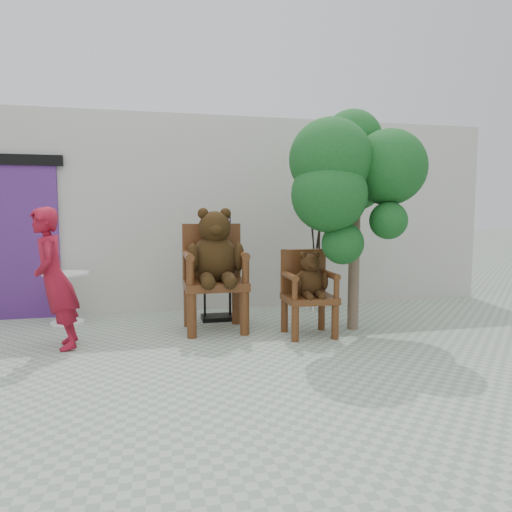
{
  "coord_description": "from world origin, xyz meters",
  "views": [
    {
      "loc": [
        -1.08,
        -4.45,
        1.52
      ],
      "look_at": [
        0.24,
        1.35,
        0.95
      ],
      "focal_mm": 32.0,
      "sensor_mm": 36.0,
      "label": 1
    }
  ],
  "objects_px": {
    "chair_small": "(308,284)",
    "tree": "(354,172)",
    "cafe_table": "(66,292)",
    "display_stand": "(217,279)",
    "stool_bucket": "(316,269)",
    "person": "(55,279)",
    "chair_big": "(215,260)"
  },
  "relations": [
    {
      "from": "chair_small",
      "to": "chair_big",
      "type": "bearing_deg",
      "value": 156.27
    },
    {
      "from": "chair_small",
      "to": "person",
      "type": "relative_size",
      "value": 0.67
    },
    {
      "from": "chair_small",
      "to": "tree",
      "type": "relative_size",
      "value": 0.37
    },
    {
      "from": "display_stand",
      "to": "tree",
      "type": "distance_m",
      "value": 2.36
    },
    {
      "from": "chair_big",
      "to": "stool_bucket",
      "type": "distance_m",
      "value": 1.93
    },
    {
      "from": "chair_small",
      "to": "display_stand",
      "type": "height_order",
      "value": "display_stand"
    },
    {
      "from": "tree",
      "to": "cafe_table",
      "type": "bearing_deg",
      "value": 160.94
    },
    {
      "from": "chair_big",
      "to": "display_stand",
      "type": "distance_m",
      "value": 0.65
    },
    {
      "from": "chair_small",
      "to": "stool_bucket",
      "type": "height_order",
      "value": "stool_bucket"
    },
    {
      "from": "display_stand",
      "to": "cafe_table",
      "type": "bearing_deg",
      "value": 173.58
    },
    {
      "from": "chair_big",
      "to": "chair_small",
      "type": "xyz_separation_m",
      "value": [
        1.1,
        -0.48,
        -0.28
      ]
    },
    {
      "from": "stool_bucket",
      "to": "person",
      "type": "bearing_deg",
      "value": -159.58
    },
    {
      "from": "cafe_table",
      "to": "stool_bucket",
      "type": "relative_size",
      "value": 0.48
    },
    {
      "from": "display_stand",
      "to": "tree",
      "type": "xyz_separation_m",
      "value": [
        1.57,
        -1.01,
        1.44
      ]
    },
    {
      "from": "person",
      "to": "stool_bucket",
      "type": "distance_m",
      "value": 3.77
    },
    {
      "from": "chair_small",
      "to": "tree",
      "type": "height_order",
      "value": "tree"
    },
    {
      "from": "chair_small",
      "to": "display_stand",
      "type": "bearing_deg",
      "value": 133.75
    },
    {
      "from": "chair_big",
      "to": "chair_small",
      "type": "height_order",
      "value": "chair_big"
    },
    {
      "from": "stool_bucket",
      "to": "tree",
      "type": "xyz_separation_m",
      "value": [
        -0.02,
        -1.34,
        1.38
      ]
    },
    {
      "from": "person",
      "to": "stool_bucket",
      "type": "relative_size",
      "value": 1.08
    },
    {
      "from": "cafe_table",
      "to": "tree",
      "type": "height_order",
      "value": "tree"
    },
    {
      "from": "chair_small",
      "to": "display_stand",
      "type": "relative_size",
      "value": 0.7
    },
    {
      "from": "cafe_table",
      "to": "chair_small",
      "type": "bearing_deg",
      "value": -22.76
    },
    {
      "from": "stool_bucket",
      "to": "tree",
      "type": "bearing_deg",
      "value": -90.76
    },
    {
      "from": "cafe_table",
      "to": "display_stand",
      "type": "xyz_separation_m",
      "value": [
        2.04,
        -0.24,
        0.14
      ]
    },
    {
      "from": "person",
      "to": "cafe_table",
      "type": "xyz_separation_m",
      "value": [
        -0.1,
        1.22,
        -0.35
      ]
    },
    {
      "from": "chair_big",
      "to": "tree",
      "type": "relative_size",
      "value": 0.56
    },
    {
      "from": "person",
      "to": "display_stand",
      "type": "distance_m",
      "value": 2.19
    },
    {
      "from": "stool_bucket",
      "to": "tree",
      "type": "relative_size",
      "value": 0.52
    },
    {
      "from": "chair_big",
      "to": "person",
      "type": "height_order",
      "value": "chair_big"
    },
    {
      "from": "cafe_table",
      "to": "tree",
      "type": "relative_size",
      "value": 0.25
    },
    {
      "from": "cafe_table",
      "to": "tree",
      "type": "distance_m",
      "value": 4.14
    }
  ]
}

